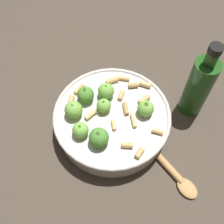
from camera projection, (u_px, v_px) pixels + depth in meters
name	position (u px, v px, depth m)	size (l,w,h in m)	color
ground_plane	(112.00, 127.00, 0.67)	(2.40, 2.40, 0.00)	#42382D
cooking_pan	(111.00, 119.00, 0.64)	(0.28, 0.28, 0.11)	beige
olive_oil_bottle	(199.00, 86.00, 0.63)	(0.06, 0.06, 0.22)	#1E4C19
wooden_spoon	(161.00, 159.00, 0.62)	(0.25, 0.11, 0.02)	#B2844C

